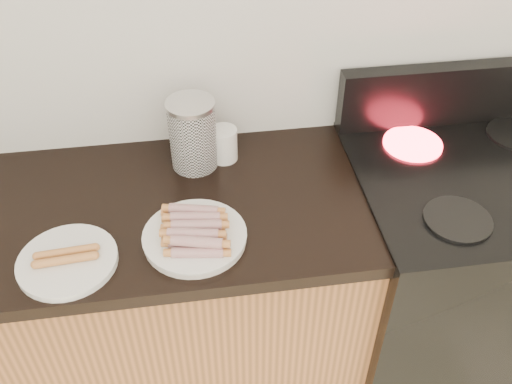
{
  "coord_description": "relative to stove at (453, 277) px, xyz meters",
  "views": [
    {
      "loc": [
        -0.07,
        0.51,
        1.96
      ],
      "look_at": [
        0.09,
        1.62,
        0.98
      ],
      "focal_mm": 40.0,
      "sensor_mm": 36.0,
      "label": 1
    }
  ],
  "objects": [
    {
      "name": "plain_sausages",
      "position": [
        -1.18,
        -0.17,
        0.47
      ],
      "size": [
        0.14,
        0.06,
        0.02
      ],
      "rotation": [
        0.0,
        0.0,
        0.07
      ],
      "color": "#E0875E",
      "rests_on": "side_plate"
    },
    {
      "name": "hotdog_pile",
      "position": [
        -0.86,
        -0.13,
        0.49
      ],
      "size": [
        0.13,
        0.2,
        0.05
      ],
      "rotation": [
        0.0,
        0.0,
        -0.2
      ],
      "color": "#A23B2B",
      "rests_on": "main_plate"
    },
    {
      "name": "canister",
      "position": [
        -0.84,
        0.19,
        0.55
      ],
      "size": [
        0.14,
        0.14,
        0.22
      ],
      "rotation": [
        0.0,
        0.0,
        -0.28
      ],
      "color": "white",
      "rests_on": "counter_slab"
    },
    {
      "name": "stove",
      "position": [
        0.0,
        0.0,
        0.0
      ],
      "size": [
        0.76,
        0.65,
        0.91
      ],
      "color": "black",
      "rests_on": "floor"
    },
    {
      "name": "mug",
      "position": [
        -0.75,
        0.2,
        0.5
      ],
      "size": [
        0.1,
        0.1,
        0.1
      ],
      "primitive_type": "cylinder",
      "rotation": [
        0.0,
        0.0,
        0.3
      ],
      "color": "silver",
      "rests_on": "counter_slab"
    },
    {
      "name": "burner_near_left",
      "position": [
        -0.17,
        -0.17,
        0.46
      ],
      "size": [
        0.18,
        0.18,
        0.01
      ],
      "primitive_type": "cylinder",
      "color": "black",
      "rests_on": "stove"
    },
    {
      "name": "burner_far_left",
      "position": [
        -0.17,
        0.17,
        0.46
      ],
      "size": [
        0.18,
        0.18,
        0.01
      ],
      "primitive_type": "cylinder",
      "color": "#FF1E2D",
      "rests_on": "stove"
    },
    {
      "name": "main_plate",
      "position": [
        -0.86,
        -0.13,
        0.45
      ],
      "size": [
        0.35,
        0.35,
        0.02
      ],
      "primitive_type": "cylinder",
      "rotation": [
        0.0,
        0.0,
        0.4
      ],
      "color": "white",
      "rests_on": "counter_slab"
    },
    {
      "name": "stove_panel",
      "position": [
        0.0,
        0.28,
        0.55
      ],
      "size": [
        0.76,
        0.06,
        0.2
      ],
      "primitive_type": "cube",
      "color": "black",
      "rests_on": "stove"
    },
    {
      "name": "wall_back",
      "position": [
        -0.78,
        0.32,
        0.84
      ],
      "size": [
        4.0,
        0.04,
        2.6
      ],
      "primitive_type": "cube",
      "color": "silver",
      "rests_on": "ground"
    },
    {
      "name": "side_plate",
      "position": [
        -1.18,
        -0.17,
        0.45
      ],
      "size": [
        0.27,
        0.27,
        0.02
      ],
      "primitive_type": "cylinder",
      "rotation": [
        0.0,
        0.0,
        0.11
      ],
      "color": "silver",
      "rests_on": "counter_slab"
    },
    {
      "name": "cabinet_base",
      "position": [
        -1.48,
        0.01,
        -0.03
      ],
      "size": [
        2.2,
        0.59,
        0.86
      ],
      "primitive_type": "cube",
      "color": "#A26035",
      "rests_on": "floor"
    }
  ]
}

